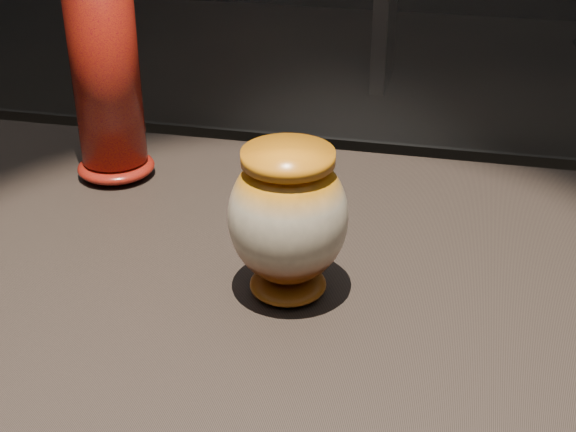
# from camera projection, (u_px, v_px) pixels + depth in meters

# --- Properties ---
(display_plinth) EXTENTS (2.00, 0.80, 0.90)m
(display_plinth) POSITION_uv_depth(u_px,v_px,m) (313.00, 420.00, 1.21)
(display_plinth) COLOR black
(display_plinth) RESTS_ON ground
(main_vase) EXTENTS (0.18, 0.18, 0.20)m
(main_vase) POSITION_uv_depth(u_px,v_px,m) (288.00, 219.00, 0.98)
(main_vase) COLOR #632808
(main_vase) RESTS_ON display_plinth
(tall_vase) EXTENTS (0.17, 0.17, 0.40)m
(tall_vase) POSITION_uv_depth(u_px,v_px,m) (105.00, 62.00, 1.24)
(tall_vase) COLOR #A3290A
(tall_vase) RESTS_ON display_plinth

